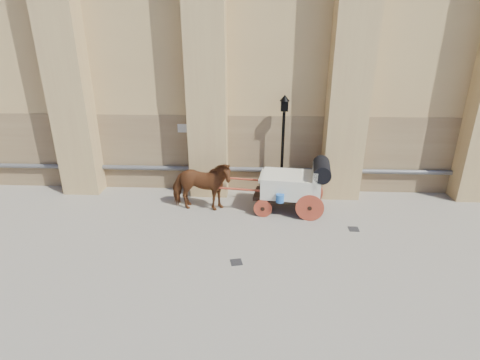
{
  "coord_description": "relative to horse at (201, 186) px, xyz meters",
  "views": [
    {
      "loc": [
        0.8,
        -9.85,
        6.02
      ],
      "look_at": [
        0.25,
        2.14,
        1.15
      ],
      "focal_mm": 28.0,
      "sensor_mm": 36.0,
      "label": 1
    }
  ],
  "objects": [
    {
      "name": "drain_grate_far",
      "position": [
        5.1,
        -1.18,
        -0.92
      ],
      "size": [
        0.32,
        0.32,
        0.01
      ],
      "primitive_type": "cube",
      "rotation": [
        0.0,
        0.0,
        -0.0
      ],
      "color": "black",
      "rests_on": "ground"
    },
    {
      "name": "ground",
      "position": [
        1.11,
        -2.08,
        -0.92
      ],
      "size": [
        90.0,
        90.0,
        0.0
      ],
      "primitive_type": "plane",
      "color": "gray",
      "rests_on": "ground"
    },
    {
      "name": "drain_grate_near",
      "position": [
        1.4,
        -3.2,
        -0.92
      ],
      "size": [
        0.38,
        0.38,
        0.01
      ],
      "primitive_type": "cube",
      "rotation": [
        0.0,
        0.0,
        0.23
      ],
      "color": "black",
      "rests_on": "ground"
    },
    {
      "name": "horse",
      "position": [
        0.0,
        0.0,
        0.0
      ],
      "size": [
        2.24,
        1.12,
        1.85
      ],
      "primitive_type": "imported",
      "rotation": [
        0.0,
        0.0,
        1.52
      ],
      "color": "brown",
      "rests_on": "ground"
    },
    {
      "name": "street_lamp",
      "position": [
        2.87,
        1.38,
        1.15
      ],
      "size": [
        0.36,
        0.36,
        3.87
      ],
      "color": "black",
      "rests_on": "ground"
    },
    {
      "name": "carriage",
      "position": [
        3.27,
        0.07,
        0.11
      ],
      "size": [
        4.5,
        1.73,
        1.92
      ],
      "rotation": [
        0.0,
        0.0,
        -0.13
      ],
      "color": "black",
      "rests_on": "ground"
    }
  ]
}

